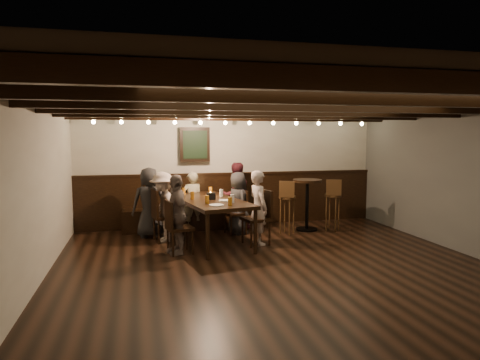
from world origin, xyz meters
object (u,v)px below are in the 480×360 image
object	(u,v)px
person_left_near	(163,207)
person_right_near	(238,203)
person_bench_centre	(192,202)
dining_table	(210,203)
chair_right_near	(236,221)
person_left_far	(177,214)
bar_stool_right	(333,211)
chair_left_far	(179,237)
person_right_far	(258,208)
person_bench_right	(236,196)
bar_stool_left	(287,214)
chair_right_far	(257,228)
high_top_table	(307,197)
chair_left_near	(165,225)
person_bench_left	(149,202)

from	to	relation	value
person_left_near	person_right_near	world-z (taller)	person_left_near
person_bench_centre	person_right_near	xyz separation A→B (m)	(0.85, -0.45, 0.01)
dining_table	chair_right_near	size ratio (longest dim) A/B	2.62
person_left_far	bar_stool_right	distance (m)	3.40
chair_left_far	person_right_far	bearing A→B (deg)	90.00
bar_stool_right	person_left_near	bearing A→B (deg)	-157.15
bar_stool_right	person_bench_centre	bearing A→B (deg)	-171.56
person_right_far	person_bench_right	bearing A→B (deg)	-6.34
dining_table	person_right_near	size ratio (longest dim) A/B	1.85
dining_table	bar_stool_left	distance (m)	1.67
person_left_near	person_left_far	distance (m)	0.90
chair_right_far	high_top_table	world-z (taller)	high_top_table
chair_left_far	bar_stool_left	size ratio (longest dim) A/B	0.83
person_right_near	bar_stool_left	bearing A→B (deg)	-115.04
chair_left_far	bar_stool_right	world-z (taller)	bar_stool_right
chair_left_near	chair_right_far	distance (m)	1.70
dining_table	high_top_table	bearing A→B (deg)	3.84
person_bench_right	bar_stool_right	bearing A→B (deg)	149.83
chair_right_near	person_left_far	size ratio (longest dim) A/B	0.66
chair_right_near	chair_right_far	world-z (taller)	chair_right_far
chair_left_near	person_left_near	xyz separation A→B (m)	(-0.03, -0.01, 0.35)
person_bench_left	bar_stool_right	size ratio (longest dim) A/B	1.26
chair_left_far	chair_left_near	bearing A→B (deg)	-179.90
dining_table	chair_left_near	size ratio (longest dim) A/B	2.36
person_bench_right	person_right_near	distance (m)	0.48
person_left_far	person_right_far	bearing A→B (deg)	90.00
person_right_near	bar_stool_left	world-z (taller)	person_right_near
chair_left_near	person_left_near	bearing A→B (deg)	-90.00
bar_stool_left	bar_stool_right	distance (m)	1.00
person_bench_left	bar_stool_left	bearing A→B (deg)	161.20
person_right_near	bar_stool_left	distance (m)	1.00
chair_left_near	person_bench_right	xyz separation A→B (m)	(1.51, 0.75, 0.40)
dining_table	chair_left_far	distance (m)	0.97
dining_table	bar_stool_left	size ratio (longest dim) A/B	2.14
chair_left_near	chair_right_far	bearing A→B (deg)	58.01
chair_right_far	person_bench_centre	size ratio (longest dim) A/B	0.80
dining_table	person_right_near	distance (m)	0.88
chair_right_near	person_bench_right	bearing A→B (deg)	-21.99
chair_right_far	person_left_far	world-z (taller)	person_left_far
person_bench_right	bar_stool_right	world-z (taller)	person_bench_right
person_bench_left	person_right_far	bearing A→B (deg)	140.71
dining_table	person_bench_centre	world-z (taller)	person_bench_centre
chair_left_near	person_left_far	xyz separation A→B (m)	(0.14, -0.89, 0.36)
chair_left_near	person_bench_centre	size ratio (longest dim) A/B	0.80
dining_table	chair_right_near	xyz separation A→B (m)	(0.62, 0.58, -0.47)
chair_left_far	chair_right_near	size ratio (longest dim) A/B	1.02
dining_table	person_right_far	distance (m)	0.88
chair_right_near	bar_stool_right	xyz separation A→B (m)	(1.98, -0.18, 0.13)
bar_stool_right	person_bench_right	bearing A→B (deg)	-178.02
person_right_far	bar_stool_left	distance (m)	1.04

